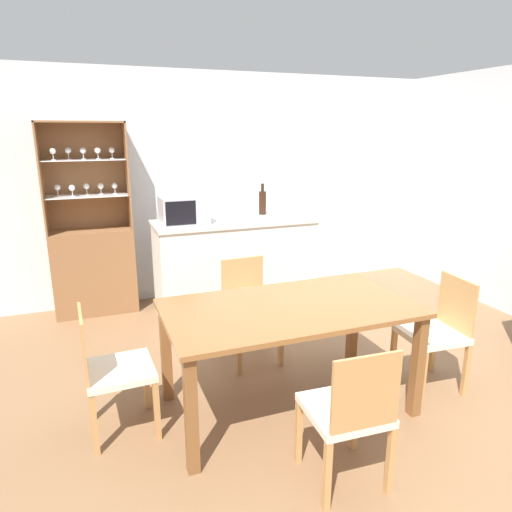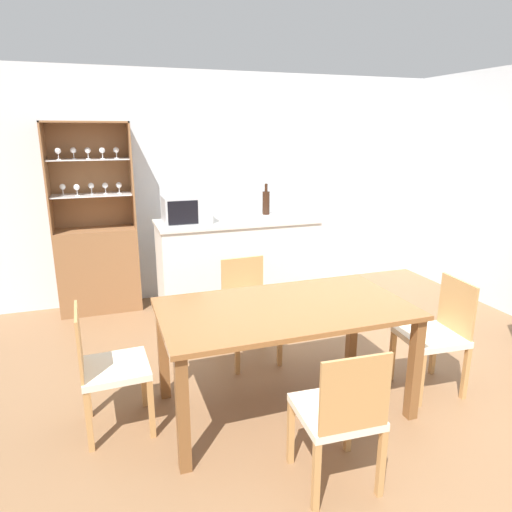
{
  "view_description": "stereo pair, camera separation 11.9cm",
  "coord_description": "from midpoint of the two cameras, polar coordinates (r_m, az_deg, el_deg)",
  "views": [
    {
      "loc": [
        -1.61,
        -2.56,
        1.91
      ],
      "look_at": [
        -0.27,
        0.98,
        0.87
      ],
      "focal_mm": 32.0,
      "sensor_mm": 36.0,
      "label": 1
    },
    {
      "loc": [
        -1.5,
        -2.6,
        1.91
      ],
      "look_at": [
        -0.27,
        0.98,
        0.87
      ],
      "focal_mm": 32.0,
      "sensor_mm": 36.0,
      "label": 2
    }
  ],
  "objects": [
    {
      "name": "dining_chair_side_left_far",
      "position": [
        3.13,
        -16.93,
        -13.23
      ],
      "size": [
        0.43,
        0.43,
        0.86
      ],
      "rotation": [
        0.0,
        0.0,
        -1.53
      ],
      "color": "beige",
      "rests_on": "ground_plane"
    },
    {
      "name": "dining_chair_side_right_near",
      "position": [
        3.71,
        22.43,
        -9.09
      ],
      "size": [
        0.44,
        0.44,
        0.86
      ],
      "rotation": [
        0.0,
        0.0,
        1.5
      ],
      "color": "beige",
      "rests_on": "ground_plane"
    },
    {
      "name": "wall_back",
      "position": [
        5.47,
        -2.32,
        8.76
      ],
      "size": [
        6.8,
        0.06,
        2.55
      ],
      "color": "silver",
      "rests_on": "ground_plane"
    },
    {
      "name": "microwave",
      "position": [
        4.64,
        -7.98,
        5.77
      ],
      "size": [
        0.46,
        0.35,
        0.27
      ],
      "color": "#B7BABF",
      "rests_on": "kitchen_counter"
    },
    {
      "name": "dining_chair_head_far",
      "position": [
        3.89,
        -0.02,
        -6.69
      ],
      "size": [
        0.43,
        0.43,
        0.86
      ],
      "rotation": [
        0.0,
        0.0,
        3.19
      ],
      "color": "beige",
      "rests_on": "ground_plane"
    },
    {
      "name": "dining_table",
      "position": [
        3.14,
        4.7,
        -7.99
      ],
      "size": [
        1.68,
        0.93,
        0.77
      ],
      "color": "brown",
      "rests_on": "ground_plane"
    },
    {
      "name": "display_cabinet",
      "position": [
        5.17,
        -18.54,
        -0.09
      ],
      "size": [
        0.84,
        0.37,
        2.0
      ],
      "color": "brown",
      "rests_on": "ground_plane"
    },
    {
      "name": "ground_plane",
      "position": [
        3.57,
        10.73,
        -17.27
      ],
      "size": [
        18.0,
        18.0,
        0.0
      ],
      "primitive_type": "plane",
      "color": "brown"
    },
    {
      "name": "kitchen_counter",
      "position": [
        4.89,
        -1.58,
        -1.25
      ],
      "size": [
        1.69,
        0.63,
        1.01
      ],
      "color": "silver",
      "rests_on": "ground_plane"
    },
    {
      "name": "dining_chair_head_near",
      "position": [
        2.63,
        11.73,
        -18.81
      ],
      "size": [
        0.43,
        0.43,
        0.86
      ],
      "rotation": [
        0.0,
        0.0,
        -0.05
      ],
      "color": "beige",
      "rests_on": "ground_plane"
    },
    {
      "name": "wine_bottle",
      "position": [
        5.07,
        1.94,
        6.75
      ],
      "size": [
        0.08,
        0.08,
        0.34
      ],
      "color": "black",
      "rests_on": "kitchen_counter"
    }
  ]
}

